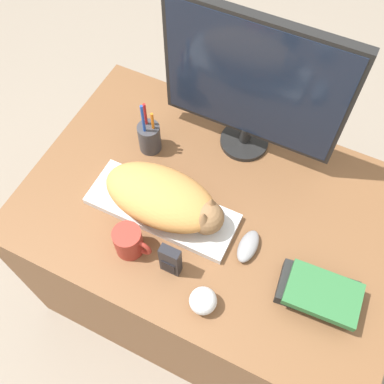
# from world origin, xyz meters

# --- Properties ---
(ground_plane) EXTENTS (12.00, 12.00, 0.00)m
(ground_plane) POSITION_xyz_m (0.00, 0.00, 0.00)
(ground_plane) COLOR gray
(desk) EXTENTS (1.16, 0.78, 0.73)m
(desk) POSITION_xyz_m (0.00, 0.39, 0.37)
(desk) COLOR brown
(desk) RESTS_ON ground_plane
(keyboard) EXTENTS (0.45, 0.16, 0.02)m
(keyboard) POSITION_xyz_m (-0.13, 0.31, 0.75)
(keyboard) COLOR silver
(keyboard) RESTS_ON desk
(cat) EXTENTS (0.37, 0.19, 0.12)m
(cat) POSITION_xyz_m (-0.12, 0.31, 0.82)
(cat) COLOR #D18C47
(cat) RESTS_ON keyboard
(monitor) EXTENTS (0.55, 0.16, 0.49)m
(monitor) POSITION_xyz_m (-0.01, 0.65, 1.00)
(monitor) COLOR black
(monitor) RESTS_ON desk
(computer_mouse) EXTENTS (0.05, 0.11, 0.03)m
(computer_mouse) POSITION_xyz_m (0.14, 0.31, 0.75)
(computer_mouse) COLOR gray
(computer_mouse) RESTS_ON desk
(coffee_mug) EXTENTS (0.11, 0.08, 0.10)m
(coffee_mug) POSITION_xyz_m (-0.16, 0.16, 0.78)
(coffee_mug) COLOR #9E2D23
(coffee_mug) RESTS_ON desk
(pen_cup) EXTENTS (0.07, 0.07, 0.21)m
(pen_cup) POSITION_xyz_m (-0.28, 0.50, 0.79)
(pen_cup) COLOR #38383D
(pen_cup) RESTS_ON desk
(baseball) EXTENTS (0.07, 0.07, 0.07)m
(baseball) POSITION_xyz_m (0.10, 0.10, 0.77)
(baseball) COLOR silver
(baseball) RESTS_ON desk
(phone) EXTENTS (0.06, 0.03, 0.12)m
(phone) POSITION_xyz_m (-0.03, 0.16, 0.80)
(phone) COLOR black
(phone) RESTS_ON desk
(book_stack) EXTENTS (0.22, 0.15, 0.07)m
(book_stack) POSITION_xyz_m (0.37, 0.26, 0.77)
(book_stack) COLOR black
(book_stack) RESTS_ON desk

